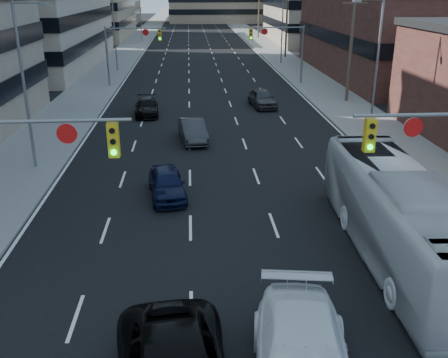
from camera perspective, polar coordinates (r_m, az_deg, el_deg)
name	(u,v)px	position (r m, az deg, el deg)	size (l,w,h in m)	color
road_surface	(195,26)	(137.55, -3.30, 17.05)	(18.00, 300.00, 0.02)	black
sidewalk_left	(151,26)	(137.89, -8.30, 16.91)	(5.00, 300.00, 0.15)	slate
sidewalk_right	(239,26)	(138.16, 1.69, 17.12)	(5.00, 300.00, 0.15)	slate
storefront_right_mid	(415,35)	(62.90, 20.98, 15.09)	(20.00, 30.00, 9.00)	#472119
office_right_far	(334,2)	(98.90, 12.48, 19.11)	(22.00, 28.00, 14.00)	gray
bg_block_right	(316,2)	(141.32, 10.52, 19.30)	(22.00, 22.00, 12.00)	gray
signal_near_left	(8,167)	(17.11, -23.46, 1.23)	(6.59, 0.33, 6.00)	slate
signal_far_left	(129,44)	(52.82, -10.76, 14.95)	(6.09, 0.33, 6.00)	slate
signal_far_right	(281,43)	(53.29, 6.48, 15.23)	(6.09, 0.33, 6.00)	slate
utility_pole_block	(352,35)	(45.53, 14.42, 15.61)	(2.20, 0.28, 11.00)	#4C3D2D
utility_pole_midblock	(287,16)	(74.60, 7.21, 17.98)	(2.20, 0.28, 11.00)	#4C3D2D
utility_pole_distant	(259,8)	(104.20, 4.01, 18.93)	(2.20, 0.28, 11.00)	#4C3D2D
streetlight_left_near	(26,79)	(28.92, -21.66, 10.53)	(2.03, 0.22, 9.00)	slate
streetlight_left_mid	(116,28)	(62.97, -12.28, 16.47)	(2.03, 0.22, 9.00)	slate
streetlight_left_far	(141,14)	(97.70, -9.42, 18.14)	(2.03, 0.22, 9.00)	slate
streetlight_right_near	(375,62)	(34.67, 16.84, 12.63)	(2.03, 0.22, 9.00)	slate
streetlight_right_far	(281,25)	(68.42, 6.54, 17.13)	(2.03, 0.22, 9.00)	slate
transit_bus	(400,216)	(19.64, 19.50, -4.03)	(2.85, 12.19, 3.40)	silver
sedan_blue	(167,183)	(24.42, -6.55, -0.51)	(1.65, 4.11, 1.40)	black
sedan_grey_center	(193,131)	(33.32, -3.58, 5.54)	(1.53, 4.38, 1.44)	#2D2D2F
sedan_black_far	(147,107)	(40.81, -8.83, 8.13)	(1.82, 4.48, 1.30)	black
sedan_grey_right	(262,98)	(43.23, 4.38, 9.19)	(1.80, 4.47, 1.52)	#343537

